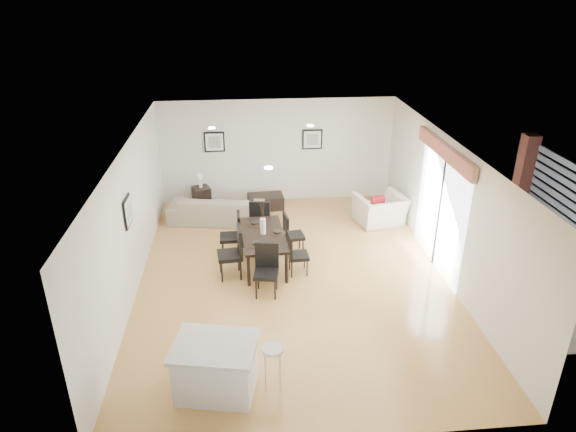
{
  "coord_description": "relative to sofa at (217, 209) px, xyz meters",
  "views": [
    {
      "loc": [
        -0.91,
        -8.7,
        5.39
      ],
      "look_at": [
        -0.06,
        0.4,
        1.16
      ],
      "focal_mm": 32.0,
      "sensor_mm": 36.0,
      "label": 1
    }
  ],
  "objects": [
    {
      "name": "sliding_door",
      "position": [
        4.54,
        -2.47,
        1.33
      ],
      "size": [
        0.12,
        2.7,
        2.57
      ],
      "color": "white",
      "rests_on": "wall_right"
    },
    {
      "name": "bar_stool",
      "position": [
        0.99,
        -5.73,
        0.26
      ],
      "size": [
        0.32,
        0.32,
        0.69
      ],
      "color": "white",
      "rests_on": "ground"
    },
    {
      "name": "armchair",
      "position": [
        3.92,
        -0.48,
        0.03
      ],
      "size": [
        1.29,
        1.19,
        0.72
      ],
      "primitive_type": "imported",
      "rotation": [
        0.0,
        0.0,
        3.38
      ],
      "color": "beige",
      "rests_on": "ground"
    },
    {
      "name": "courtyard",
      "position": [
        7.75,
        -1.9,
        0.59
      ],
      "size": [
        6.0,
        6.0,
        2.0
      ],
      "color": "gray",
      "rests_on": "ground"
    },
    {
      "name": "framed_print_back_left",
      "position": [
        -0.02,
        1.2,
        1.32
      ],
      "size": [
        0.52,
        0.04,
        0.52
      ],
      "color": "black",
      "rests_on": "wall_back"
    },
    {
      "name": "ceiling",
      "position": [
        1.58,
        -2.77,
        2.37
      ],
      "size": [
        6.0,
        8.0,
        0.02
      ],
      "primitive_type": "cube",
      "color": "white",
      "rests_on": "wall_back"
    },
    {
      "name": "courtyard_plant_b",
      "position": [
        7.17,
        -1.0,
        -0.02
      ],
      "size": [
        0.41,
        0.41,
        0.63
      ],
      "primitive_type": "imported",
      "rotation": [
        0.0,
        0.0,
        -0.18
      ],
      "color": "#375424",
      "rests_on": "ground"
    },
    {
      "name": "framed_print_left_wall",
      "position": [
        -1.39,
        -2.97,
        1.32
      ],
      "size": [
        0.04,
        0.52,
        0.52
      ],
      "rotation": [
        0.0,
        0.0,
        1.57
      ],
      "color": "black",
      "rests_on": "wall_left"
    },
    {
      "name": "cushion",
      "position": [
        3.82,
        -0.58,
        0.24
      ],
      "size": [
        0.34,
        0.18,
        0.33
      ],
      "primitive_type": "cube",
      "rotation": [
        0.0,
        0.0,
        3.37
      ],
      "color": "#A2141B",
      "rests_on": "armchair"
    },
    {
      "name": "side_table",
      "position": [
        -0.41,
        0.93,
        -0.06
      ],
      "size": [
        0.53,
        0.53,
        0.54
      ],
      "primitive_type": "cube",
      "rotation": [
        0.0,
        0.0,
        0.38
      ],
      "color": "black",
      "rests_on": "ground"
    },
    {
      "name": "dining_chair_wfar",
      "position": [
        0.44,
        -1.76,
        0.21
      ],
      "size": [
        0.44,
        0.44,
        0.97
      ],
      "rotation": [
        0.0,
        0.0,
        -1.55
      ],
      "color": "black",
      "rests_on": "ground"
    },
    {
      "name": "ground",
      "position": [
        1.58,
        -2.77,
        -0.33
      ],
      "size": [
        8.0,
        8.0,
        0.0
      ],
      "primitive_type": "plane",
      "color": "tan",
      "rests_on": "ground"
    },
    {
      "name": "wall_front",
      "position": [
        1.58,
        -6.77,
        1.02
      ],
      "size": [
        6.0,
        0.04,
        2.7
      ],
      "primitive_type": "cube",
      "color": "silver",
      "rests_on": "ground"
    },
    {
      "name": "dining_table",
      "position": [
        1.03,
        -2.19,
        0.3
      ],
      "size": [
        0.94,
        1.73,
        0.7
      ],
      "rotation": [
        0.0,
        0.0,
        0.06
      ],
      "color": "black",
      "rests_on": "ground"
    },
    {
      "name": "dining_chair_head",
      "position": [
        1.04,
        -3.23,
        0.22
      ],
      "size": [
        0.5,
        0.5,
        0.99
      ],
      "rotation": [
        0.0,
        0.0,
        -0.15
      ],
      "color": "black",
      "rests_on": "ground"
    },
    {
      "name": "table_lamp",
      "position": [
        -0.41,
        0.93,
        0.43
      ],
      "size": [
        0.18,
        0.18,
        0.35
      ],
      "color": "white",
      "rests_on": "side_table"
    },
    {
      "name": "kitchen_island",
      "position": [
        0.19,
        -5.73,
        0.08
      ],
      "size": [
        1.31,
        1.1,
        0.81
      ],
      "rotation": [
        0.0,
        0.0,
        -0.2
      ],
      "color": "silver",
      "rests_on": "ground"
    },
    {
      "name": "coffee_table",
      "position": [
        1.22,
        0.68,
        -0.15
      ],
      "size": [
        0.94,
        0.61,
        0.36
      ],
      "primitive_type": "cube",
      "rotation": [
        0.0,
        0.0,
        0.07
      ],
      "color": "black",
      "rests_on": "ground"
    },
    {
      "name": "dining_chair_wnear",
      "position": [
        0.45,
        -2.6,
        0.26
      ],
      "size": [
        0.52,
        0.52,
        1.05
      ],
      "rotation": [
        0.0,
        0.0,
        -1.46
      ],
      "color": "black",
      "rests_on": "ground"
    },
    {
      "name": "framed_print_back_right",
      "position": [
        2.48,
        1.2,
        1.32
      ],
      "size": [
        0.52,
        0.04,
        0.52
      ],
      "color": "black",
      "rests_on": "wall_back"
    },
    {
      "name": "dining_chair_efar",
      "position": [
        1.63,
        -1.77,
        0.18
      ],
      "size": [
        0.46,
        0.46,
        0.91
      ],
      "rotation": [
        0.0,
        0.0,
        1.7
      ],
      "color": "black",
      "rests_on": "ground"
    },
    {
      "name": "wall_back",
      "position": [
        1.58,
        1.23,
        1.02
      ],
      "size": [
        6.0,
        0.04,
        2.7
      ],
      "primitive_type": "cube",
      "color": "silver",
      "rests_on": "ground"
    },
    {
      "name": "sofa",
      "position": [
        0.0,
        0.0,
        0.0
      ],
      "size": [
        2.38,
        1.24,
        0.66
      ],
      "primitive_type": "imported",
      "rotation": [
        0.0,
        0.0,
        2.98
      ],
      "color": "gray",
      "rests_on": "ground"
    },
    {
      "name": "wall_right",
      "position": [
        4.58,
        -2.77,
        1.02
      ],
      "size": [
        0.04,
        8.0,
        2.7
      ],
      "primitive_type": "cube",
      "color": "silver",
      "rests_on": "ground"
    },
    {
      "name": "wall_left",
      "position": [
        -1.42,
        -2.77,
        1.02
      ],
      "size": [
        0.04,
        8.0,
        2.7
      ],
      "primitive_type": "cube",
      "color": "silver",
      "rests_on": "ground"
    },
    {
      "name": "dining_chair_enear",
      "position": [
        1.63,
        -2.61,
        0.16
      ],
      "size": [
        0.41,
        0.41,
        0.87
      ],
      "rotation": [
        0.0,
        0.0,
        1.62
      ],
      "color": "black",
      "rests_on": "ground"
    },
    {
      "name": "vase",
      "position": [
        1.03,
        -2.19,
        0.69
      ],
      "size": [
        0.77,
        1.26,
        0.71
      ],
      "color": "white",
      "rests_on": "dining_table"
    },
    {
      "name": "dining_chair_foot",
      "position": [
        1.02,
        -1.15,
        0.24
      ],
      "size": [
        0.52,
        0.52,
        1.01
      ],
      "rotation": [
        0.0,
        0.0,
        3.0
      ],
      "color": "black",
      "rests_on": "ground"
    }
  ]
}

